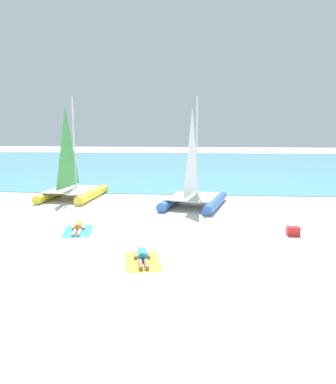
% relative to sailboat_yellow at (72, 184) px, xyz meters
% --- Properties ---
extents(ground_plane, '(120.00, 120.00, 0.00)m').
position_rel_sailboat_yellow_xyz_m(ground_plane, '(6.13, 0.97, -0.90)').
color(ground_plane, silver).
extents(ocean_water, '(120.00, 40.00, 0.05)m').
position_rel_sailboat_yellow_xyz_m(ocean_water, '(6.13, 21.69, -0.87)').
color(ocean_water, '#4C9EB7').
rests_on(ocean_water, ground).
extents(sailboat_yellow, '(3.21, 4.78, 6.02)m').
position_rel_sailboat_yellow_xyz_m(sailboat_yellow, '(0.00, 0.00, 0.00)').
color(sailboat_yellow, yellow).
rests_on(sailboat_yellow, ground).
extents(sailboat_blue, '(3.78, 5.01, 5.85)m').
position_rel_sailboat_yellow_xyz_m(sailboat_blue, '(7.31, -1.67, -0.02)').
color(sailboat_blue, blue).
rests_on(sailboat_blue, ground).
extents(towel_left, '(1.48, 2.09, 0.01)m').
position_rel_sailboat_yellow_xyz_m(towel_left, '(2.65, -7.05, -0.89)').
color(towel_left, '#338CD8').
rests_on(towel_left, ground).
extents(sunbather_left, '(0.72, 1.56, 0.30)m').
position_rel_sailboat_yellow_xyz_m(sunbather_left, '(2.64, -6.99, -0.77)').
color(sunbather_left, orange).
rests_on(sunbather_left, towel_left).
extents(towel_right, '(1.46, 2.08, 0.01)m').
position_rel_sailboat_yellow_xyz_m(towel_right, '(5.83, -10.31, -0.89)').
color(towel_right, yellow).
rests_on(towel_right, ground).
extents(sunbather_right, '(0.71, 1.56, 0.30)m').
position_rel_sailboat_yellow_xyz_m(sunbather_right, '(5.82, -10.25, -0.77)').
color(sunbather_right, '#268CCC').
rests_on(sunbather_right, towel_right).
extents(cooler_box, '(0.50, 0.36, 0.36)m').
position_rel_sailboat_yellow_xyz_m(cooler_box, '(11.31, -6.95, -0.72)').
color(cooler_box, red).
rests_on(cooler_box, ground).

